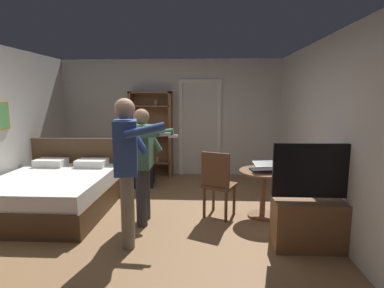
% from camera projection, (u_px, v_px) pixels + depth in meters
% --- Properties ---
extents(ground_plane, '(6.23, 6.23, 0.00)m').
position_uv_depth(ground_plane, '(147.00, 225.00, 4.30)').
color(ground_plane, olive).
extents(wall_back, '(5.08, 0.12, 2.57)m').
position_uv_depth(wall_back, '(171.00, 118.00, 6.96)').
color(wall_back, beige).
rests_on(wall_back, ground_plane).
extents(wall_right, '(0.12, 5.91, 2.57)m').
position_uv_depth(wall_right, '(335.00, 135.00, 3.97)').
color(wall_right, beige).
rests_on(wall_right, ground_plane).
extents(doorway_frame, '(0.93, 0.08, 2.13)m').
position_uv_depth(doorway_frame, '(200.00, 121.00, 6.85)').
color(doorway_frame, white).
rests_on(doorway_frame, ground_plane).
extents(bed, '(1.65, 1.96, 1.02)m').
position_uv_depth(bed, '(56.00, 191.00, 4.80)').
color(bed, '#4C331E').
rests_on(bed, ground_plane).
extents(bookshelf, '(0.92, 0.32, 1.87)m').
position_uv_depth(bookshelf, '(151.00, 131.00, 6.80)').
color(bookshelf, brown).
rests_on(bookshelf, ground_plane).
extents(tv_flatscreen, '(1.08, 0.40, 1.25)m').
position_uv_depth(tv_flatscreen, '(317.00, 217.00, 3.59)').
color(tv_flatscreen, brown).
rests_on(tv_flatscreen, ground_plane).
extents(side_table, '(0.71, 0.71, 0.70)m').
position_uv_depth(side_table, '(263.00, 185.00, 4.53)').
color(side_table, brown).
rests_on(side_table, ground_plane).
extents(laptop, '(0.37, 0.38, 0.16)m').
position_uv_depth(laptop, '(263.00, 168.00, 4.44)').
color(laptop, black).
rests_on(laptop, side_table).
extents(bottle_on_table, '(0.06, 0.06, 0.22)m').
position_uv_depth(bottle_on_table, '(275.00, 166.00, 4.39)').
color(bottle_on_table, '#23490F').
rests_on(bottle_on_table, side_table).
extents(wooden_chair, '(0.56, 0.56, 0.99)m').
position_uv_depth(wooden_chair, '(218.00, 182.00, 4.47)').
color(wooden_chair, brown).
rests_on(wooden_chair, ground_plane).
extents(person_blue_shirt, '(0.71, 0.58, 1.75)m').
position_uv_depth(person_blue_shirt, '(127.00, 162.00, 3.60)').
color(person_blue_shirt, gray).
rests_on(person_blue_shirt, ground_plane).
extents(person_striped_shirt, '(0.66, 0.59, 1.61)m').
position_uv_depth(person_striped_shirt, '(143.00, 158.00, 4.25)').
color(person_striped_shirt, '#333338').
rests_on(person_striped_shirt, ground_plane).
extents(suitcase_dark, '(0.62, 0.29, 0.48)m').
position_uv_depth(suitcase_dark, '(138.00, 173.00, 6.24)').
color(suitcase_dark, black).
rests_on(suitcase_dark, ground_plane).
extents(suitcase_small, '(0.62, 0.49, 0.46)m').
position_uv_depth(suitcase_small, '(139.00, 175.00, 6.10)').
color(suitcase_small, black).
rests_on(suitcase_small, ground_plane).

